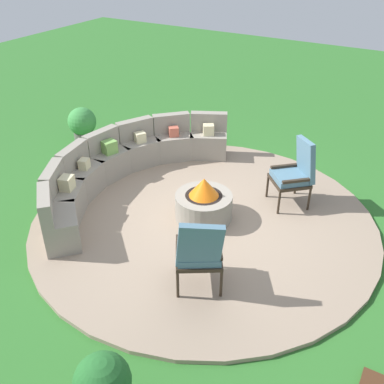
{
  "coord_description": "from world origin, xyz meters",
  "views": [
    {
      "loc": [
        -4.81,
        -2.6,
        3.89
      ],
      "look_at": [
        0.0,
        0.2,
        0.45
      ],
      "focal_mm": 41.38,
      "sensor_mm": 36.0,
      "label": 1
    }
  ],
  "objects_px": {
    "curved_stone_bench": "(124,166)",
    "lounge_chair_front_left": "(199,251)",
    "lounge_chair_front_right": "(296,172)",
    "fire_pit": "(204,203)",
    "potted_plant_1": "(82,124)"
  },
  "relations": [
    {
      "from": "fire_pit",
      "to": "curved_stone_bench",
      "type": "xyz_separation_m",
      "value": [
        0.25,
        1.65,
        0.07
      ]
    },
    {
      "from": "fire_pit",
      "to": "lounge_chair_front_right",
      "type": "xyz_separation_m",
      "value": [
        1.07,
        -1.01,
        0.3
      ]
    },
    {
      "from": "potted_plant_1",
      "to": "lounge_chair_front_right",
      "type": "bearing_deg",
      "value": -91.76
    },
    {
      "from": "potted_plant_1",
      "to": "curved_stone_bench",
      "type": "bearing_deg",
      "value": -118.2
    },
    {
      "from": "lounge_chair_front_left",
      "to": "fire_pit",
      "type": "bearing_deg",
      "value": 84.58
    },
    {
      "from": "curved_stone_bench",
      "to": "fire_pit",
      "type": "bearing_deg",
      "value": -98.52
    },
    {
      "from": "curved_stone_bench",
      "to": "lounge_chair_front_left",
      "type": "distance_m",
      "value": 2.8
    },
    {
      "from": "fire_pit",
      "to": "lounge_chair_front_right",
      "type": "distance_m",
      "value": 1.5
    },
    {
      "from": "lounge_chair_front_left",
      "to": "potted_plant_1",
      "type": "xyz_separation_m",
      "value": [
        2.52,
        4.1,
        -0.21
      ]
    },
    {
      "from": "lounge_chair_front_left",
      "to": "lounge_chair_front_right",
      "type": "relative_size",
      "value": 0.98
    },
    {
      "from": "fire_pit",
      "to": "potted_plant_1",
      "type": "distance_m",
      "value": 3.65
    },
    {
      "from": "fire_pit",
      "to": "lounge_chair_front_left",
      "type": "distance_m",
      "value": 1.5
    },
    {
      "from": "lounge_chair_front_left",
      "to": "lounge_chair_front_right",
      "type": "height_order",
      "value": "lounge_chair_front_right"
    },
    {
      "from": "lounge_chair_front_right",
      "to": "lounge_chair_front_left",
      "type": "bearing_deg",
      "value": 129.27
    },
    {
      "from": "lounge_chair_front_left",
      "to": "curved_stone_bench",
      "type": "bearing_deg",
      "value": 113.91
    }
  ]
}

